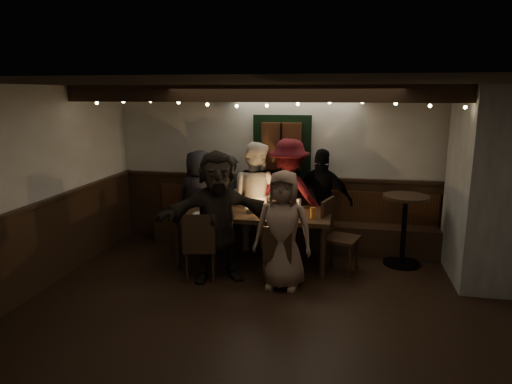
% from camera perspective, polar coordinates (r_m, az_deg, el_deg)
% --- Properties ---
extents(room, '(6.02, 5.01, 2.62)m').
position_cam_1_polar(room, '(6.50, 13.05, -0.68)').
color(room, black).
rests_on(room, ground).
extents(dining_table, '(2.25, 0.97, 0.98)m').
position_cam_1_polar(dining_table, '(6.68, -0.36, -2.99)').
color(dining_table, '#311D13').
rests_on(dining_table, ground).
extents(chair_near_left, '(0.51, 0.51, 0.95)m').
position_cam_1_polar(chair_near_left, '(6.18, -7.02, -6.32)').
color(chair_near_left, '#311D13').
rests_on(chair_near_left, ground).
extents(chair_near_right, '(0.41, 0.41, 0.84)m').
position_cam_1_polar(chair_near_right, '(5.96, 2.87, -7.60)').
color(chair_near_right, '#311D13').
rests_on(chair_near_right, ground).
extents(chair_end, '(0.58, 0.58, 1.03)m').
position_cam_1_polar(chair_end, '(6.60, 9.81, -4.78)').
color(chair_end, '#311D13').
rests_on(chair_end, ground).
extents(high_top, '(0.66, 0.66, 1.05)m').
position_cam_1_polar(high_top, '(7.01, 18.06, -3.50)').
color(high_top, black).
rests_on(high_top, ground).
extents(person_a, '(0.84, 0.60, 1.60)m').
position_cam_1_polar(person_a, '(7.58, -7.11, -0.77)').
color(person_a, black).
rests_on(person_a, ground).
extents(person_b, '(0.64, 0.52, 1.52)m').
position_cam_1_polar(person_b, '(7.49, -3.19, -1.15)').
color(person_b, black).
rests_on(person_b, ground).
extents(person_c, '(1.02, 0.90, 1.75)m').
position_cam_1_polar(person_c, '(7.28, -0.15, -0.57)').
color(person_c, white).
rests_on(person_c, ground).
extents(person_d, '(1.30, 0.95, 1.81)m').
position_cam_1_polar(person_d, '(7.18, 4.12, -0.55)').
color(person_d, '#400B11').
rests_on(person_d, ground).
extents(person_e, '(1.02, 0.55, 1.66)m').
position_cam_1_polar(person_e, '(7.25, 8.22, -1.15)').
color(person_e, black).
rests_on(person_e, ground).
extents(person_f, '(1.71, 1.12, 1.77)m').
position_cam_1_polar(person_f, '(6.11, -4.84, -3.08)').
color(person_f, black).
rests_on(person_f, ground).
extents(person_g, '(0.80, 0.55, 1.55)m').
position_cam_1_polar(person_g, '(5.87, 3.40, -4.78)').
color(person_g, '#826556').
rests_on(person_g, ground).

